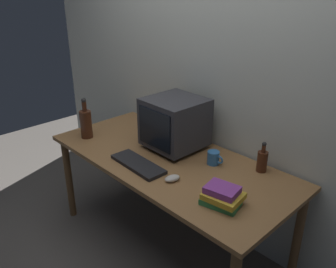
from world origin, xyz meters
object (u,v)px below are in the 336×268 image
Objects in this scene: crt_monitor at (175,123)px; computer_mouse at (172,178)px; bottle_tall at (86,123)px; bottle_short at (262,160)px; mug at (214,158)px; keyboard at (138,164)px; book_stack at (222,196)px.

computer_mouse is at bearing -46.58° from crt_monitor.
bottle_tall is (-0.92, -0.02, 0.10)m from computer_mouse.
crt_monitor reaches higher than bottle_short.
keyboard is at bearing -130.80° from mug.
book_stack is 1.91× the size of mug.
mug is at bearing 135.10° from book_stack.
book_stack is at bearing -83.81° from bottle_short.
bottle_tall is at bearing -148.89° from crt_monitor.
bottle_tall reaches higher than mug.
computer_mouse is 0.49× the size of bottle_short.
keyboard is at bearing -0.53° from bottle_tall.
book_stack is (0.36, 0.03, 0.03)m from computer_mouse.
crt_monitor is 0.94× the size of keyboard.
bottle_tall is 1.28m from book_stack.
bottle_short is at bearing 14.23° from crt_monitor.
mug is at bearing -151.15° from bottle_short.
keyboard is 0.65m from book_stack.
mug is (0.04, 0.35, 0.03)m from computer_mouse.
computer_mouse is at bearing -95.94° from mug.
crt_monitor is 0.39m from mug.
computer_mouse is at bearing -121.70° from bottle_short.
bottle_short is (0.60, 0.53, 0.06)m from keyboard.
crt_monitor is 1.71× the size of book_stack.
crt_monitor reaches higher than mug.
keyboard is 0.29m from computer_mouse.
crt_monitor reaches higher than bottle_tall.
crt_monitor is at bearing 145.89° from computer_mouse.
crt_monitor reaches higher than keyboard.
bottle_short is at bearing 23.02° from bottle_tall.
keyboard is at bearing -174.92° from book_stack.
keyboard is 1.32× the size of bottle_tall.
bottle_short is 1.70× the size of mug.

